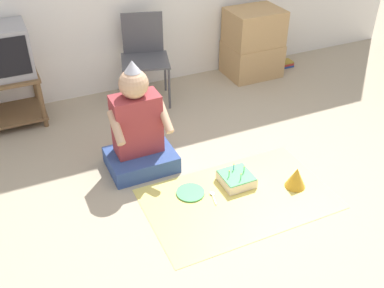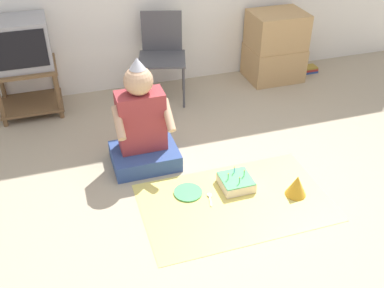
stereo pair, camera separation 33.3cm
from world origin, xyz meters
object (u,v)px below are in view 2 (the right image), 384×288
object	(u,v)px
tv	(19,43)
folding_chair	(162,50)
person_seated	(142,128)
cardboard_box_stack	(275,47)
book_pile	(309,69)
paper_plate	(188,192)
birthday_cake	(236,182)
party_hat_blue	(297,185)

from	to	relation	value
tv	folding_chair	xyz separation A→B (m)	(1.31, -0.06, -0.21)
folding_chair	tv	bearing A→B (deg)	177.45
person_seated	folding_chair	bearing A→B (deg)	67.64
cardboard_box_stack	book_pile	world-z (taller)	cardboard_box_stack
cardboard_box_stack	paper_plate	bearing A→B (deg)	-132.62
folding_chair	person_seated	bearing A→B (deg)	-112.36
book_pile	person_seated	world-z (taller)	person_seated
birthday_cake	paper_plate	size ratio (longest dim) A/B	1.10
tv	book_pile	bearing A→B (deg)	-0.65
birthday_cake	paper_plate	xyz separation A→B (m)	(-0.37, 0.04, -0.04)
person_seated	party_hat_blue	xyz separation A→B (m)	(0.99, -0.76, -0.24)
folding_chair	cardboard_box_stack	xyz separation A→B (m)	(1.27, 0.02, -0.13)
folding_chair	paper_plate	world-z (taller)	folding_chair
party_hat_blue	book_pile	bearing A→B (deg)	57.71
folding_chair	book_pile	distance (m)	1.79
tv	book_pile	distance (m)	3.11
folding_chair	person_seated	size ratio (longest dim) A/B	0.92
tv	person_seated	world-z (taller)	same
book_pile	birthday_cake	bearing A→B (deg)	-133.63
tv	party_hat_blue	size ratio (longest dim) A/B	3.17
party_hat_blue	person_seated	bearing A→B (deg)	142.51
book_pile	party_hat_blue	distance (m)	2.23
tv	party_hat_blue	world-z (taller)	tv
tv	folding_chair	distance (m)	1.33
person_seated	paper_plate	size ratio (longest dim) A/B	4.24
cardboard_box_stack	person_seated	size ratio (longest dim) A/B	0.80
folding_chair	cardboard_box_stack	distance (m)	1.27
birthday_cake	paper_plate	distance (m)	0.38
folding_chair	party_hat_blue	xyz separation A→B (m)	(0.54, -1.86, -0.40)
folding_chair	cardboard_box_stack	bearing A→B (deg)	1.05
paper_plate	folding_chair	bearing A→B (deg)	81.84
cardboard_box_stack	person_seated	bearing A→B (deg)	-146.77
tv	folding_chair	world-z (taller)	tv
cardboard_box_stack	party_hat_blue	distance (m)	2.04
book_pile	party_hat_blue	world-z (taller)	party_hat_blue
folding_chair	birthday_cake	bearing A→B (deg)	-85.00
tv	paper_plate	bearing A→B (deg)	-56.92
folding_chair	birthday_cake	xyz separation A→B (m)	(0.14, -1.64, -0.45)
book_pile	paper_plate	xyz separation A→B (m)	(-1.96, -1.63, -0.02)
book_pile	party_hat_blue	bearing A→B (deg)	-122.29
tv	party_hat_blue	bearing A→B (deg)	-46.11
cardboard_box_stack	paper_plate	size ratio (longest dim) A/B	3.41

